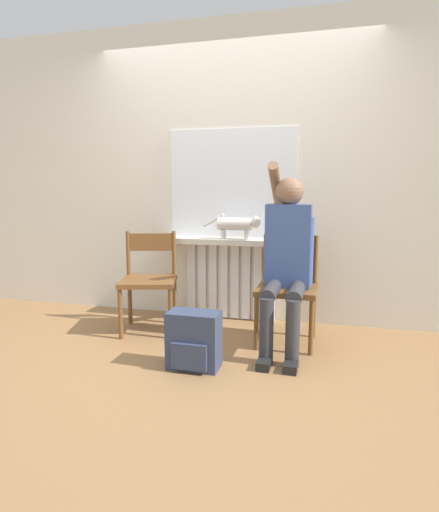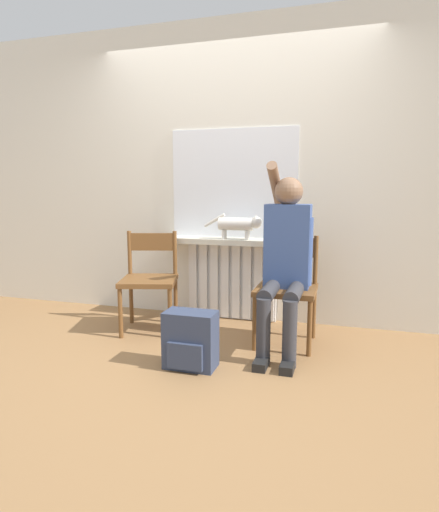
{
  "view_description": "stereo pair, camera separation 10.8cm",
  "coord_description": "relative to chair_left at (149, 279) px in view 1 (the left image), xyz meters",
  "views": [
    {
      "loc": [
        0.91,
        -2.65,
        1.2
      ],
      "look_at": [
        0.0,
        0.76,
        0.65
      ],
      "focal_mm": 30.0,
      "sensor_mm": 36.0,
      "label": 1
    },
    {
      "loc": [
        1.02,
        -2.62,
        1.2
      ],
      "look_at": [
        0.0,
        0.76,
        0.65
      ],
      "focal_mm": 30.0,
      "sensor_mm": 36.0,
      "label": 2
    }
  ],
  "objects": [
    {
      "name": "chair_left",
      "position": [
        0.0,
        0.0,
        0.0
      ],
      "size": [
        0.56,
        0.56,
        0.84
      ],
      "rotation": [
        0.0,
        0.0,
        0.28
      ],
      "color": "brown",
      "rests_on": "ground_plane"
    },
    {
      "name": "windowsill",
      "position": [
        0.59,
        0.42,
        0.29
      ],
      "size": [
        1.22,
        0.26,
        0.05
      ],
      "color": "beige",
      "rests_on": "radiator"
    },
    {
      "name": "chair_right",
      "position": [
        1.18,
        0.0,
        0.0
      ],
      "size": [
        0.46,
        0.46,
        0.84
      ],
      "rotation": [
        0.0,
        0.0,
        0.0
      ],
      "color": "brown",
      "rests_on": "ground_plane"
    },
    {
      "name": "backpack",
      "position": [
        0.62,
        -0.67,
        -0.26
      ],
      "size": [
        0.35,
        0.23,
        0.39
      ],
      "color": "#333D56",
      "rests_on": "ground_plane"
    },
    {
      "name": "wall_with_window",
      "position": [
        0.59,
        0.58,
        0.9
      ],
      "size": [
        7.0,
        0.06,
        2.7
      ],
      "color": "white",
      "rests_on": "ground_plane"
    },
    {
      "name": "window_glass",
      "position": [
        0.59,
        0.54,
        0.81
      ],
      "size": [
        1.17,
        0.01,
        0.98
      ],
      "color": "white",
      "rests_on": "windowsill"
    },
    {
      "name": "person",
      "position": [
        1.18,
        -0.11,
        0.27
      ],
      "size": [
        0.36,
        1.01,
        1.41
      ],
      "color": "#333338",
      "rests_on": "ground_plane"
    },
    {
      "name": "cat",
      "position": [
        0.7,
        0.38,
        0.45
      ],
      "size": [
        0.53,
        0.11,
        0.23
      ],
      "color": "silver",
      "rests_on": "windowsill"
    },
    {
      "name": "radiator",
      "position": [
        0.59,
        0.5,
        -0.09
      ],
      "size": [
        0.84,
        0.08,
        0.72
      ],
      "color": "white",
      "rests_on": "ground_plane"
    },
    {
      "name": "ground_plane",
      "position": [
        0.59,
        -0.65,
        -0.45
      ],
      "size": [
        12.0,
        12.0,
        0.0
      ],
      "primitive_type": "plane",
      "color": "olive"
    }
  ]
}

